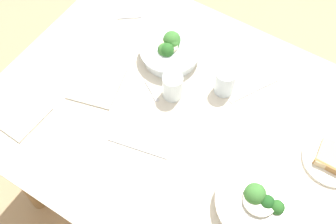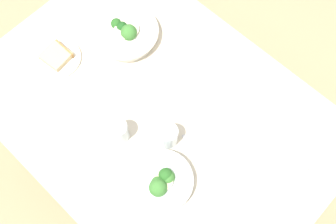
# 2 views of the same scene
# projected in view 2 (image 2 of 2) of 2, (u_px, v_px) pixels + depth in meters

# --- Properties ---
(ground_plane) EXTENTS (6.00, 6.00, 0.00)m
(ground_plane) POSITION_uv_depth(u_px,v_px,m) (160.00, 161.00, 2.20)
(ground_plane) COLOR tan
(dining_table) EXTENTS (1.37, 0.97, 0.73)m
(dining_table) POSITION_uv_depth(u_px,v_px,m) (157.00, 120.00, 1.63)
(dining_table) COLOR beige
(dining_table) RESTS_ON ground_plane
(broccoli_bowl_far) EXTENTS (0.22, 0.22, 0.09)m
(broccoli_bowl_far) POSITION_uv_depth(u_px,v_px,m) (162.00, 181.00, 1.38)
(broccoli_bowl_far) COLOR white
(broccoli_bowl_far) RESTS_ON dining_table
(broccoli_bowl_near) EXTENTS (0.27, 0.27, 0.10)m
(broccoli_bowl_near) POSITION_uv_depth(u_px,v_px,m) (126.00, 33.00, 1.62)
(broccoli_bowl_near) COLOR silver
(broccoli_bowl_near) RESTS_ON dining_table
(bread_side_plate) EXTENTS (0.19, 0.19, 0.04)m
(bread_side_plate) POSITION_uv_depth(u_px,v_px,m) (57.00, 57.00, 1.60)
(bread_side_plate) COLOR silver
(bread_side_plate) RESTS_ON dining_table
(water_glass_center) EXTENTS (0.07, 0.07, 0.10)m
(water_glass_center) POSITION_uv_depth(u_px,v_px,m) (119.00, 131.00, 1.44)
(water_glass_center) COLOR silver
(water_glass_center) RESTS_ON dining_table
(water_glass_side) EXTENTS (0.07, 0.07, 0.10)m
(water_glass_side) POSITION_uv_depth(u_px,v_px,m) (168.00, 136.00, 1.43)
(water_glass_side) COLOR silver
(water_glass_side) RESTS_ON dining_table
(fork_by_far_bowl) EXTENTS (0.09, 0.06, 0.00)m
(fork_by_far_bowl) POSITION_uv_depth(u_px,v_px,m) (187.00, 146.00, 1.47)
(fork_by_far_bowl) COLOR #B7B7BC
(fork_by_far_bowl) RESTS_ON dining_table
(table_knife_left) EXTENTS (0.10, 0.18, 0.00)m
(table_knife_left) POSITION_uv_depth(u_px,v_px,m) (93.00, 130.00, 1.49)
(table_knife_left) COLOR #B7B7BC
(table_knife_left) RESTS_ON dining_table
(table_knife_right) EXTENTS (0.20, 0.05, 0.00)m
(table_knife_right) POSITION_uv_depth(u_px,v_px,m) (207.00, 94.00, 1.55)
(table_knife_right) COLOR #B7B7BC
(table_knife_right) RESTS_ON dining_table
(napkin_folded_upper) EXTENTS (0.18, 0.17, 0.01)m
(napkin_folded_upper) POSITION_uv_depth(u_px,v_px,m) (311.00, 145.00, 1.47)
(napkin_folded_upper) COLOR #B1A997
(napkin_folded_upper) RESTS_ON dining_table
(napkin_folded_lower) EXTENTS (0.20, 0.22, 0.01)m
(napkin_folded_lower) POSITION_uv_depth(u_px,v_px,m) (238.00, 164.00, 1.44)
(napkin_folded_lower) COLOR #B1A997
(napkin_folded_lower) RESTS_ON dining_table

